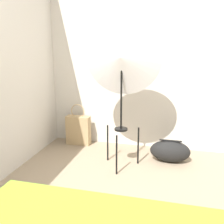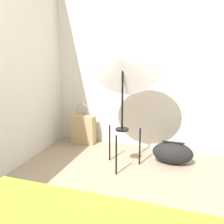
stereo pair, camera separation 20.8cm
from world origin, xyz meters
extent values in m
cube|color=silver|center=(0.00, 2.19, 1.30)|extent=(8.00, 0.05, 2.60)
cube|color=#84B72D|center=(0.03, -0.13, 0.44)|extent=(1.71, 0.49, 0.04)
cylinder|color=black|center=(-0.29, 1.24, 0.23)|extent=(0.02, 0.02, 0.46)
cylinder|color=black|center=(-0.48, 1.57, 0.23)|extent=(0.02, 0.02, 0.46)
cylinder|color=black|center=(-0.10, 1.57, 0.23)|extent=(0.02, 0.02, 0.46)
cylinder|color=black|center=(-0.29, 1.46, 0.46)|extent=(0.15, 0.15, 0.02)
cylinder|color=black|center=(-0.29, 1.46, 0.87)|extent=(0.02, 0.02, 0.83)
cone|color=silver|center=(-0.29, 1.46, 1.29)|extent=(0.89, 0.22, 0.90)
cube|color=tan|center=(-1.04, 2.00, 0.21)|extent=(0.34, 0.13, 0.42)
torus|color=tan|center=(-1.04, 2.00, 0.49)|extent=(0.20, 0.01, 0.20)
ellipsoid|color=black|center=(0.27, 1.73, 0.13)|extent=(0.49, 0.27, 0.27)
cube|color=black|center=(0.27, 1.73, 0.27)|extent=(0.27, 0.04, 0.01)
camera|label=1|loc=(0.31, -1.37, 1.42)|focal=42.00mm
camera|label=2|loc=(0.51, -1.31, 1.42)|focal=42.00mm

